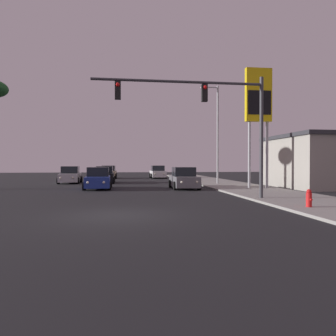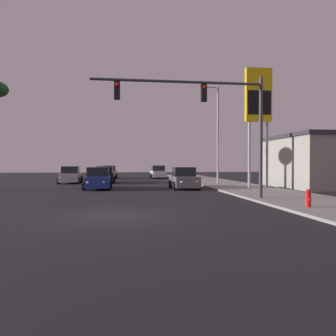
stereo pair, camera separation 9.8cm
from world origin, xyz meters
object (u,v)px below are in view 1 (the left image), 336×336
object	(u,v)px
gas_station_sign	(258,102)
car_blue	(98,179)
car_white	(158,172)
car_grey	(184,179)
fire_hydrant	(309,198)
street_lamp	(216,129)
car_black	(105,175)
car_tan	(109,173)
traffic_light_mast	(213,110)
car_silver	(70,175)

from	to	relation	value
gas_station_sign	car_blue	bearing A→B (deg)	169.41
car_white	car_grey	bearing A→B (deg)	89.66
car_blue	fire_hydrant	bearing A→B (deg)	125.80
car_blue	street_lamp	world-z (taller)	street_lamp
car_grey	car_black	bearing A→B (deg)	-51.51
car_tan	car_grey	world-z (taller)	same
car_black	traffic_light_mast	world-z (taller)	traffic_light_mast
street_lamp	gas_station_sign	size ratio (longest dim) A/B	1.00
car_grey	traffic_light_mast	size ratio (longest dim) A/B	0.47
traffic_light_mast	gas_station_sign	size ratio (longest dim) A/B	1.01
car_tan	car_white	bearing A→B (deg)	179.69
car_grey	fire_hydrant	bearing A→B (deg)	105.15
car_black	fire_hydrant	bearing A→B (deg)	115.14
car_black	fire_hydrant	size ratio (longest dim) A/B	5.67
car_tan	car_black	bearing A→B (deg)	91.99
traffic_light_mast	car_tan	bearing A→B (deg)	103.76
car_tan	street_lamp	world-z (taller)	street_lamp
car_blue	car_black	distance (m)	7.88
car_tan	traffic_light_mast	world-z (taller)	traffic_light_mast
car_white	gas_station_sign	distance (m)	21.37
car_blue	gas_station_sign	bearing A→B (deg)	167.75
car_blue	fire_hydrant	size ratio (longest dim) A/B	5.70
car_silver	street_lamp	world-z (taller)	street_lamp
car_silver	car_black	bearing A→B (deg)	177.59
car_silver	street_lamp	size ratio (longest dim) A/B	0.48
car_grey	fire_hydrant	distance (m)	12.59
car_white	car_silver	xyz separation A→B (m)	(-9.80, -9.65, 0.00)
car_black	car_grey	size ratio (longest dim) A/B	1.00
car_white	car_blue	size ratio (longest dim) A/B	1.00
car_blue	car_silver	distance (m)	8.56
traffic_light_mast	car_black	bearing A→B (deg)	111.25
car_blue	car_grey	bearing A→B (deg)	173.31
traffic_light_mast	fire_hydrant	bearing A→B (deg)	-50.16
car_grey	car_silver	bearing A→B (deg)	-39.76
car_silver	street_lamp	bearing A→B (deg)	160.51
fire_hydrant	car_silver	bearing A→B (deg)	122.39
traffic_light_mast	gas_station_sign	xyz separation A→B (m)	(5.42, 6.71, 1.80)
car_black	fire_hydrant	world-z (taller)	car_black
car_white	car_silver	size ratio (longest dim) A/B	1.00
car_black	gas_station_sign	xyz separation A→B (m)	(11.96, -10.13, 5.86)
car_grey	car_white	bearing A→B (deg)	-88.87
car_grey	car_tan	bearing A→B (deg)	-69.66
car_blue	traffic_light_mast	size ratio (longest dim) A/B	0.48
gas_station_sign	car_black	bearing A→B (deg)	139.75
car_blue	car_tan	bearing A→B (deg)	-91.82
car_silver	fire_hydrant	distance (m)	24.46
car_silver	car_black	distance (m)	3.37
car_silver	traffic_light_mast	bearing A→B (deg)	118.24
car_tan	car_grey	bearing A→B (deg)	111.66
car_tan	street_lamp	xyz separation A→B (m)	(10.40, -14.18, 4.36)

